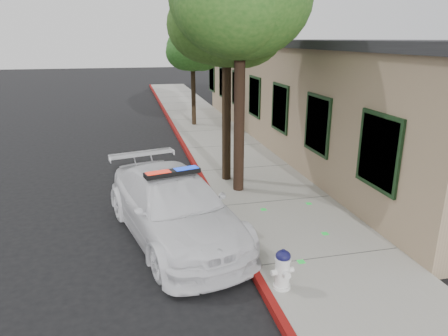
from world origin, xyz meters
TOP-DOWN VIEW (x-y plane):
  - ground at (0.00, 0.00)m, footprint 120.00×120.00m
  - sidewalk at (1.60, 3.00)m, footprint 3.20×60.00m
  - red_curb at (0.06, 3.00)m, footprint 0.14×60.00m
  - clapboard_building at (6.69, 9.00)m, footprint 7.30×20.89m
  - police_car at (-1.21, 1.87)m, footprint 3.21×5.39m
  - fire_hydrant at (0.35, -0.78)m, footprint 0.42×0.36m
  - street_tree_near at (0.90, 4.08)m, footprint 3.65×3.79m
  - street_tree_mid at (0.78, 5.10)m, footprint 3.41×3.16m
  - street_tree_far at (1.16, 13.56)m, footprint 2.71×2.51m

SIDE VIEW (x-z plane):
  - ground at x=0.00m, z-range 0.00..0.00m
  - sidewalk at x=1.60m, z-range 0.00..0.15m
  - red_curb at x=0.06m, z-range 0.00..0.16m
  - fire_hydrant at x=0.35m, z-range 0.15..0.88m
  - police_car at x=-1.21m, z-range -0.06..1.53m
  - clapboard_building at x=6.69m, z-range 0.01..4.25m
  - street_tree_far at x=1.16m, z-range 1.35..6.10m
  - street_tree_mid at x=0.78m, z-range 1.68..7.71m
  - street_tree_near at x=0.90m, z-range 1.79..8.48m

